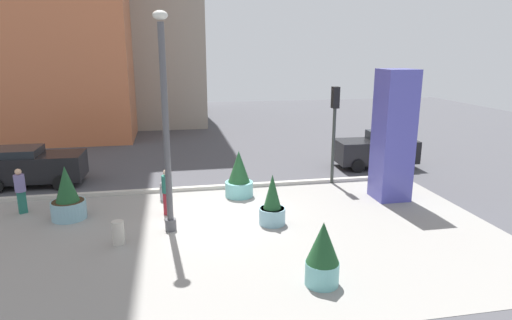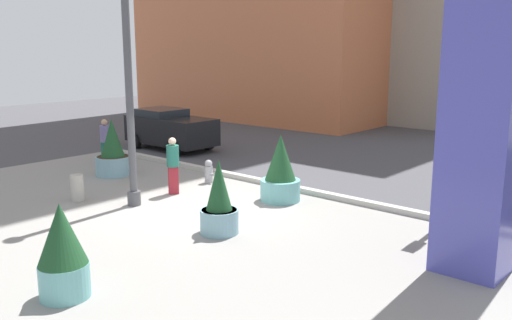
# 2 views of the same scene
# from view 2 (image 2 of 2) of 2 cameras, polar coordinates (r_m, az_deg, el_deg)

# --- Properties ---
(ground_plane) EXTENTS (60.00, 60.00, 0.00)m
(ground_plane) POSITION_cam_2_polar(r_m,az_deg,el_deg) (17.44, 3.89, -2.28)
(ground_plane) COLOR #47474C
(plaza_pavement) EXTENTS (18.00, 10.00, 0.02)m
(plaza_pavement) POSITION_cam_2_polar(r_m,az_deg,el_deg) (13.35, -12.07, -6.92)
(plaza_pavement) COLOR gray
(plaza_pavement) RESTS_ON ground_plane
(curb_strip) EXTENTS (18.00, 0.24, 0.16)m
(curb_strip) POSITION_cam_2_polar(r_m,az_deg,el_deg) (16.75, 2.06, -2.57)
(curb_strip) COLOR #B7B2A8
(curb_strip) RESTS_ON ground_plane
(lamp_post) EXTENTS (0.44, 0.44, 6.84)m
(lamp_post) POSITION_cam_2_polar(r_m,az_deg,el_deg) (14.62, -13.23, 8.00)
(lamp_post) COLOR #4C4C51
(lamp_post) RESTS_ON ground_plane
(art_pillar_blue) EXTENTS (1.26, 1.26, 5.04)m
(art_pillar_blue) POSITION_cam_2_polar(r_m,az_deg,el_deg) (10.81, 22.64, 1.83)
(art_pillar_blue) COLOR #4C4CAD
(art_pillar_blue) RESTS_ON ground_plane
(potted_plant_near_left) EXTENTS (1.11, 1.11, 1.88)m
(potted_plant_near_left) POSITION_cam_2_polar(r_m,az_deg,el_deg) (15.06, 2.58, -1.29)
(potted_plant_near_left) COLOR #6BB2B2
(potted_plant_near_left) RESTS_ON ground_plane
(potted_plant_near_right) EXTENTS (0.89, 0.89, 1.75)m
(potted_plant_near_right) POSITION_cam_2_polar(r_m,az_deg,el_deg) (12.46, -3.90, -4.62)
(potted_plant_near_right) COLOR #7AA8B7
(potted_plant_near_right) RESTS_ON ground_plane
(potted_plant_by_pillar) EXTENTS (0.85, 0.85, 1.68)m
(potted_plant_by_pillar) POSITION_cam_2_polar(r_m,az_deg,el_deg) (9.84, -19.66, -9.07)
(potted_plant_by_pillar) COLOR #6BB2B2
(potted_plant_by_pillar) RESTS_ON ground_plane
(potted_plant_curbside) EXTENTS (1.17, 1.17, 1.90)m
(potted_plant_curbside) POSITION_cam_2_polar(r_m,az_deg,el_deg) (18.75, -14.81, 0.73)
(potted_plant_curbside) COLOR #7AA8B7
(potted_plant_curbside) RESTS_ON ground_plane
(fire_hydrant) EXTENTS (0.36, 0.26, 0.75)m
(fire_hydrant) POSITION_cam_2_polar(r_m,az_deg,el_deg) (17.20, -4.99, -1.23)
(fire_hydrant) COLOR #99999E
(fire_hydrant) RESTS_ON ground_plane
(concrete_bollard) EXTENTS (0.36, 0.36, 0.75)m
(concrete_bollard) POSITION_cam_2_polar(r_m,az_deg,el_deg) (15.95, -18.27, -2.79)
(concrete_bollard) COLOR #B2ADA3
(concrete_bollard) RESTS_ON ground_plane
(traffic_light_corner) EXTENTS (0.28, 0.42, 4.22)m
(traffic_light_corner) POSITION_cam_2_polar(r_m,az_deg,el_deg) (13.47, 19.96, 5.29)
(traffic_light_corner) COLOR #333833
(traffic_light_corner) RESTS_ON ground_plane
(car_passing_lane) EXTENTS (4.13, 2.14, 1.67)m
(car_passing_lane) POSITION_cam_2_polar(r_m,az_deg,el_deg) (23.18, -9.02, 3.27)
(car_passing_lane) COLOR black
(car_passing_lane) RESTS_ON ground_plane
(pedestrian_crossing) EXTENTS (0.48, 0.48, 1.66)m
(pedestrian_crossing) POSITION_cam_2_polar(r_m,az_deg,el_deg) (20.64, -15.55, 2.12)
(pedestrian_crossing) COLOR #236656
(pedestrian_crossing) RESTS_ON ground_plane
(pedestrian_by_curb) EXTENTS (0.49, 0.49, 1.68)m
(pedestrian_by_curb) POSITION_cam_2_polar(r_m,az_deg,el_deg) (15.91, -8.72, -0.31)
(pedestrian_by_curb) COLOR maroon
(pedestrian_by_curb) RESTS_ON ground_plane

